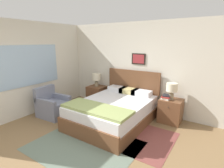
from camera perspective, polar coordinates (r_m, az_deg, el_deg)
The scene contains 15 objects.
ground_plane at distance 3.49m, azimuth -12.98°, elevation -22.67°, with size 16.00×16.00×0.00m, color olive.
wall_back at distance 5.20m, azimuth 9.16°, elevation 5.26°, with size 7.29×0.09×2.60m.
wall_left at distance 5.66m, azimuth -21.16°, elevation 5.25°, with size 0.08×5.18×2.60m.
area_rug_main at distance 3.78m, azimuth -9.02°, elevation -19.30°, with size 2.05×1.64×0.01m.
area_rug_bedside at distance 3.95m, azimuth 12.15°, elevation -17.83°, with size 0.93×1.38×0.01m.
bed at distance 4.54m, azimuth 0.68°, elevation -8.60°, with size 1.65×2.20×1.23m.
armchair at distance 5.21m, azimuth -18.83°, elevation -6.88°, with size 0.81×0.70×0.82m.
nightstand_near_window at distance 5.85m, azimuth -4.93°, elevation -3.67°, with size 0.55×0.52×0.61m.
nightstand_by_door at distance 4.82m, azimuth 18.58°, elevation -8.25°, with size 0.55×0.52×0.61m.
table_lamp_near_window at distance 5.72m, azimuth -5.11°, elevation 2.08°, with size 0.28×0.28×0.42m.
table_lamp_by_door at distance 4.65m, azimuth 18.96°, elevation -1.36°, with size 0.28×0.28×0.42m.
book_thick_bottom at distance 4.70m, azimuth 17.26°, elevation -4.57°, with size 0.24×0.26×0.03m.
book_hardcover_middle at distance 4.69m, azimuth 17.29°, elevation -4.24°, with size 0.16×0.25×0.03m.
book_novel_upper at distance 4.68m, azimuth 17.31°, elevation -3.90°, with size 0.22×0.27×0.03m.
book_slim_near_top at distance 4.67m, azimuth 17.34°, elevation -3.59°, with size 0.22×0.24×0.03m.
Camera 1 is at (2.11, -1.88, 2.06)m, focal length 28.00 mm.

